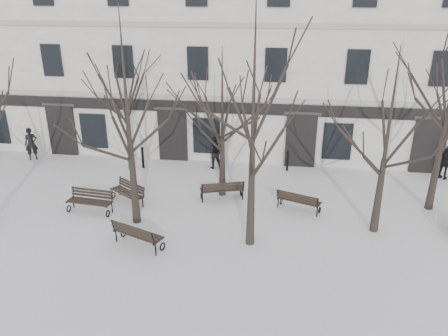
% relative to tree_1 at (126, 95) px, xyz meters
% --- Properties ---
extents(ground, '(100.00, 100.00, 0.00)m').
position_rel_tree_1_xyz_m(ground, '(3.30, -0.77, -5.31)').
color(ground, silver).
rests_on(ground, ground).
extents(building, '(40.40, 10.20, 11.40)m').
position_rel_tree_1_xyz_m(building, '(3.30, 12.19, 0.20)').
color(building, silver).
rests_on(building, ground).
extents(tree_1, '(5.95, 5.95, 8.49)m').
position_rel_tree_1_xyz_m(tree_1, '(0.00, 0.00, 0.00)').
color(tree_1, black).
rests_on(tree_1, ground).
extents(tree_2, '(6.14, 6.14, 8.78)m').
position_rel_tree_1_xyz_m(tree_2, '(4.78, -1.01, 0.18)').
color(tree_2, black).
rests_on(tree_2, ground).
extents(tree_3, '(5.05, 5.05, 7.22)m').
position_rel_tree_1_xyz_m(tree_3, '(9.61, 0.61, -0.80)').
color(tree_3, black).
rests_on(tree_3, ground).
extents(tree_4, '(4.84, 4.84, 6.91)m').
position_rel_tree_1_xyz_m(tree_4, '(-2.15, 5.61, -1.00)').
color(tree_4, black).
rests_on(tree_4, ground).
extents(tree_5, '(4.73, 4.73, 6.76)m').
position_rel_tree_1_xyz_m(tree_5, '(3.15, 3.05, -1.09)').
color(tree_5, black).
rests_on(tree_5, ground).
extents(bench_0, '(2.03, 0.92, 0.99)m').
position_rel_tree_1_xyz_m(bench_0, '(-2.24, 0.60, -4.77)').
color(bench_0, black).
rests_on(bench_0, ground).
extents(bench_1, '(2.10, 1.41, 1.01)m').
position_rel_tree_1_xyz_m(bench_1, '(0.65, -1.83, -4.76)').
color(bench_1, black).
rests_on(bench_1, ground).
extents(bench_2, '(1.96, 1.28, 0.94)m').
position_rel_tree_1_xyz_m(bench_2, '(6.64, 1.87, -4.80)').
color(bench_2, black).
rests_on(bench_2, ground).
extents(bench_3, '(1.87, 1.58, 0.93)m').
position_rel_tree_1_xyz_m(bench_3, '(-0.94, 1.71, -4.81)').
color(bench_3, black).
rests_on(bench_3, ground).
extents(bench_4, '(2.06, 1.25, 0.99)m').
position_rel_tree_1_xyz_m(bench_4, '(3.22, 2.48, -4.78)').
color(bench_4, black).
rests_on(bench_4, ground).
extents(bollard_a, '(0.15, 0.15, 1.20)m').
position_rel_tree_1_xyz_m(bollard_a, '(-1.54, 5.75, -4.67)').
color(bollard_a, black).
rests_on(bollard_a, ground).
extents(bollard_b, '(0.14, 0.14, 1.10)m').
position_rel_tree_1_xyz_m(bollard_b, '(6.15, 6.43, -4.72)').
color(bollard_b, black).
rests_on(bollard_b, ground).
extents(pedestrian_a, '(0.81, 0.73, 1.85)m').
position_rel_tree_1_xyz_m(pedestrian_a, '(-8.09, 6.11, -5.31)').
color(pedestrian_a, black).
rests_on(pedestrian_a, ground).
extents(pedestrian_b, '(0.92, 0.74, 1.77)m').
position_rel_tree_1_xyz_m(pedestrian_b, '(2.28, 6.27, -5.31)').
color(pedestrian_b, black).
rests_on(pedestrian_b, ground).
extents(pedestrian_c, '(1.06, 0.99, 1.76)m').
position_rel_tree_1_xyz_m(pedestrian_c, '(13.99, 6.41, -5.31)').
color(pedestrian_c, black).
rests_on(pedestrian_c, ground).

